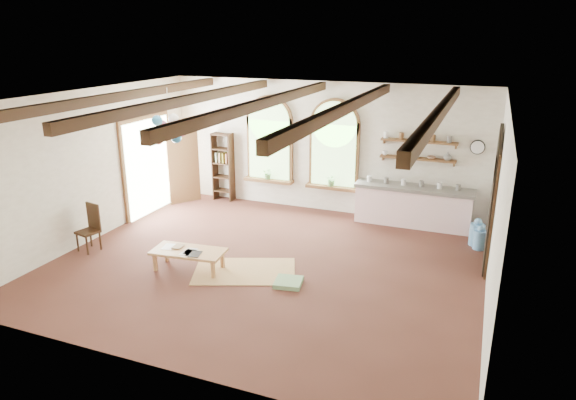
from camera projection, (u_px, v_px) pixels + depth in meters
The scene contains 27 objects.
floor at pixel (266, 264), 9.97m from camera, with size 8.00×8.00×0.00m, color #512B21.
ceiling_beams at pixel (264, 103), 9.01m from camera, with size 6.20×6.80×0.18m, color #321A0F, non-canonical shape.
window_left at pixel (269, 143), 12.98m from camera, with size 1.30×0.28×2.20m.
window_right at pixel (334, 148), 12.39m from camera, with size 1.30×0.28×2.20m.
left_doorway at pixel (148, 167), 12.58m from camera, with size 0.10×1.90×2.50m, color brown.
right_doorway at pixel (491, 212), 9.57m from camera, with size 0.10×1.30×2.40m, color black.
kitchen_counter at pixel (413, 206), 11.85m from camera, with size 2.68×0.62×0.94m.
wall_shelf_lower at pixel (418, 159), 11.67m from camera, with size 1.70×0.24×0.04m, color brown.
wall_shelf_upper at pixel (419, 141), 11.55m from camera, with size 1.70×0.24×0.04m, color brown.
wall_clock at pixel (478, 147), 11.19m from camera, with size 0.32×0.32×0.04m, color black.
bookshelf at pixel (223, 167), 13.57m from camera, with size 0.53×0.32×1.80m.
coffee_table at pixel (188, 253), 9.64m from camera, with size 1.43×0.77×0.39m.
side_chair at pixel (89, 237), 10.52m from camera, with size 0.46×0.46×0.98m.
floor_mat at pixel (245, 271), 9.65m from camera, with size 1.88×1.16×0.02m, color tan.
floor_cushion at pixel (288, 282), 9.14m from camera, with size 0.47×0.47×0.08m, color #729969.
water_jug_a at pixel (477, 233), 10.79m from camera, with size 0.31×0.31×0.60m.
water_jug_b at pixel (480, 239), 10.60m from camera, with size 0.27×0.27×0.52m.
balloon_cluster at pixel (170, 129), 10.85m from camera, with size 0.74×0.80×1.14m.
table_book at pixel (174, 246), 9.79m from camera, with size 0.18×0.26×0.02m, color olive.
tablet at pixel (195, 254), 9.45m from camera, with size 0.20×0.28×0.01m, color black.
potted_plant_left at pixel (268, 173), 13.13m from camera, with size 0.27×0.23×0.30m, color #598C4C.
potted_plant_right at pixel (332, 180), 12.53m from camera, with size 0.27×0.23×0.30m, color #598C4C.
shelf_cup_a at pixel (385, 153), 11.91m from camera, with size 0.12×0.10×0.10m, color white.
shelf_cup_b at pixel (400, 154), 11.79m from camera, with size 0.10×0.10×0.09m, color beige.
shelf_bowl_a at pixel (416, 156), 11.67m from camera, with size 0.22×0.22×0.05m, color beige.
shelf_bowl_b at pixel (431, 158), 11.55m from camera, with size 0.20×0.20×0.06m, color #8C664C.
shelf_vase at pixel (448, 156), 11.41m from camera, with size 0.18×0.18×0.19m, color slate.
Camera 1 is at (3.74, -8.30, 4.27)m, focal length 32.00 mm.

